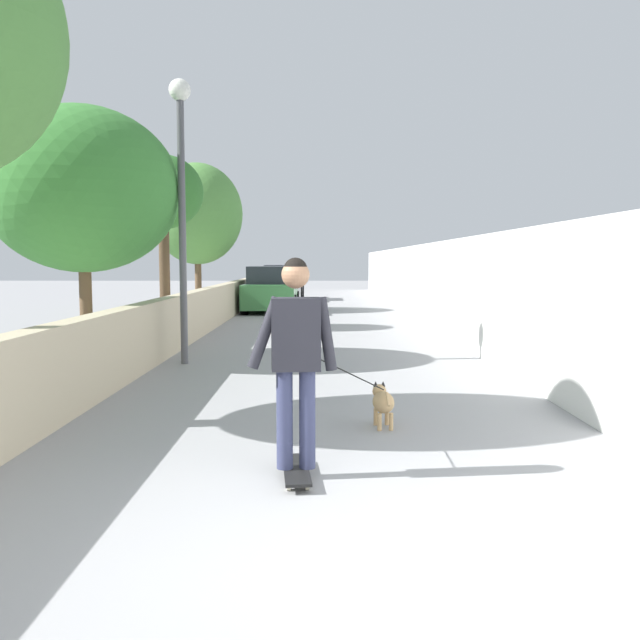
# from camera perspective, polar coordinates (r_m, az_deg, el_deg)

# --- Properties ---
(ground_plane) EXTENTS (80.00, 80.00, 0.00)m
(ground_plane) POSITION_cam_1_polar(r_m,az_deg,el_deg) (17.74, 0.31, -0.49)
(ground_plane) COLOR gray
(wall_left) EXTENTS (48.00, 0.30, 1.05)m
(wall_left) POSITION_cam_1_polar(r_m,az_deg,el_deg) (15.96, -10.20, 0.70)
(wall_left) COLOR tan
(wall_left) RESTS_ON ground
(fence_right) EXTENTS (48.00, 0.30, 2.19)m
(fence_right) POSITION_cam_1_polar(r_m,az_deg,el_deg) (15.95, 10.89, 2.73)
(fence_right) COLOR white
(fence_right) RESTS_ON ground
(tree_left_mid) EXTENTS (3.19, 3.19, 4.27)m
(tree_left_mid) POSITION_cam_1_polar(r_m,az_deg,el_deg) (11.90, -19.69, 10.43)
(tree_left_mid) COLOR brown
(tree_left_mid) RESTS_ON ground
(tree_left_far) EXTENTS (3.06, 3.06, 5.01)m
(tree_left_far) POSITION_cam_1_polar(r_m,az_deg,el_deg) (23.09, -10.48, 8.92)
(tree_left_far) COLOR brown
(tree_left_far) RESTS_ON ground
(tree_left_distant) EXTENTS (1.99, 1.99, 4.34)m
(tree_left_distant) POSITION_cam_1_polar(r_m,az_deg,el_deg) (17.19, -13.30, 10.46)
(tree_left_distant) COLOR #473523
(tree_left_distant) RESTS_ON ground
(lamp_post) EXTENTS (0.36, 0.36, 4.68)m
(lamp_post) POSITION_cam_1_polar(r_m,az_deg,el_deg) (11.43, -11.80, 12.23)
(lamp_post) COLOR #4C4C51
(lamp_post) RESTS_ON ground
(skateboard) EXTENTS (0.81, 0.27, 0.08)m
(skateboard) POSITION_cam_1_polar(r_m,az_deg,el_deg) (5.44, -2.06, -12.71)
(skateboard) COLOR black
(skateboard) RESTS_ON ground
(person_skateboarder) EXTENTS (0.25, 0.71, 1.67)m
(person_skateboarder) POSITION_cam_1_polar(r_m,az_deg,el_deg) (5.22, -2.09, -2.27)
(person_skateboarder) COLOR #333859
(person_skateboarder) RESTS_ON skateboard
(dog) EXTENTS (1.93, 0.98, 1.06)m
(dog) POSITION_cam_1_polar(r_m,az_deg,el_deg) (6.99, 5.37, -6.93)
(dog) COLOR tan
(dog) RESTS_ON ground
(car_near) EXTENTS (3.88, 1.80, 1.54)m
(car_near) POSITION_cam_1_polar(r_m,az_deg,el_deg) (22.75, -4.20, 2.53)
(car_near) COLOR #336B38
(car_near) RESTS_ON ground
(car_far) EXTENTS (4.29, 1.80, 1.54)m
(car_far) POSITION_cam_1_polar(r_m,az_deg,el_deg) (29.58, -3.21, 3.13)
(car_far) COLOR silver
(car_far) RESTS_ON ground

